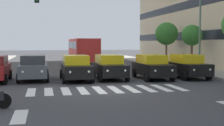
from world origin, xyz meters
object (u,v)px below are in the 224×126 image
(car_2, at_px, (109,67))
(street_lamp_left, at_px, (195,20))
(car_0, at_px, (187,66))
(bus_behind_traffic, at_px, (83,49))
(street_tree_2, at_px, (167,34))
(car_3, at_px, (76,68))
(car_4, at_px, (33,67))
(car_1, at_px, (152,67))
(street_tree_1, at_px, (192,35))

(car_2, distance_m, street_lamp_left, 8.51)
(car_0, relative_size, bus_behind_traffic, 0.42)
(street_lamp_left, bearing_deg, bus_behind_traffic, -60.82)
(car_2, distance_m, street_tree_2, 14.26)
(bus_behind_traffic, bearing_deg, street_tree_2, 152.89)
(car_3, height_order, car_4, same)
(car_3, distance_m, street_tree_2, 16.04)
(car_3, bearing_deg, car_1, 178.20)
(street_lamp_left, xyz_separation_m, street_tree_2, (-1.18, -9.00, -0.83))
(car_3, relative_size, bus_behind_traffic, 0.42)
(car_0, xyz_separation_m, street_tree_2, (-3.03, -11.47, 2.65))
(car_3, bearing_deg, car_2, -172.49)
(car_1, distance_m, street_tree_2, 13.08)
(bus_behind_traffic, relative_size, street_lamp_left, 1.52)
(car_2, height_order, street_tree_1, street_tree_1)
(car_2, xyz_separation_m, street_tree_1, (-8.79, -5.11, 2.34))
(street_tree_1, height_order, street_tree_2, street_tree_2)
(car_1, bearing_deg, car_0, -179.91)
(bus_behind_traffic, bearing_deg, street_lamp_left, 119.18)
(street_tree_1, bearing_deg, car_3, 25.89)
(car_0, distance_m, car_2, 5.68)
(bus_behind_traffic, xyz_separation_m, street_tree_1, (-8.79, 10.33, 1.37))
(car_1, bearing_deg, car_4, -6.84)
(car_4, height_order, bus_behind_traffic, bus_behind_traffic)
(car_3, height_order, street_lamp_left, street_lamp_left)
(street_tree_1, xyz_separation_m, street_tree_2, (0.10, -5.88, 0.31))
(car_2, bearing_deg, street_lamp_left, -165.18)
(car_0, distance_m, street_lamp_left, 4.65)
(car_1, xyz_separation_m, bus_behind_traffic, (2.99, -15.92, 0.97))
(street_lamp_left, bearing_deg, car_1, 28.68)
(car_4, relative_size, street_tree_2, 0.96)
(car_1, bearing_deg, car_2, -9.15)
(car_1, distance_m, bus_behind_traffic, 16.23)
(car_3, xyz_separation_m, street_tree_2, (-11.07, -11.30, 2.65))
(street_lamp_left, relative_size, street_tree_2, 1.49)
(car_0, bearing_deg, street_tree_1, -119.24)
(street_lamp_left, bearing_deg, street_tree_1, -112.29)
(car_3, bearing_deg, bus_behind_traffic, -98.58)
(bus_behind_traffic, bearing_deg, car_0, 109.59)
(car_1, bearing_deg, street_lamp_left, -151.32)
(car_0, xyz_separation_m, car_2, (5.66, -0.48, 0.00))
(car_0, xyz_separation_m, car_3, (8.04, -0.16, 0.00))
(car_4, bearing_deg, car_0, 174.85)
(car_2, xyz_separation_m, street_lamp_left, (-7.51, -1.99, 3.48))
(car_1, xyz_separation_m, street_tree_1, (-5.79, -5.59, 2.34))
(car_0, height_order, car_3, same)
(car_2, relative_size, street_lamp_left, 0.64)
(car_0, distance_m, car_4, 10.91)
(car_4, relative_size, bus_behind_traffic, 0.42)
(car_4, height_order, street_tree_2, street_tree_2)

